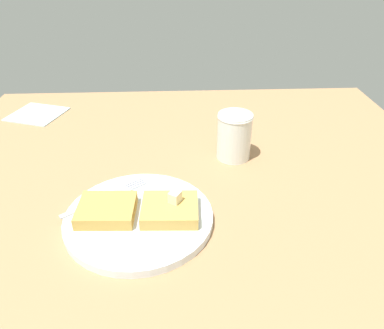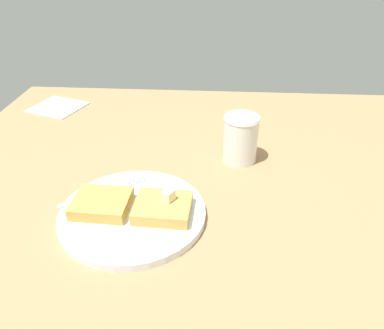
{
  "view_description": "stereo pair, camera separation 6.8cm",
  "coord_description": "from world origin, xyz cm",
  "px_view_note": "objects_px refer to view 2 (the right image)",
  "views": [
    {
      "loc": [
        2.79,
        53.6,
        43.17
      ],
      "look_at": [
        -0.01,
        -3.8,
        7.32
      ],
      "focal_mm": 35.0,
      "sensor_mm": 36.0,
      "label": 1
    },
    {
      "loc": [
        -3.97,
        53.53,
        43.17
      ],
      "look_at": [
        -0.01,
        -3.8,
        7.32
      ],
      "focal_mm": 35.0,
      "sensor_mm": 36.0,
      "label": 2
    }
  ],
  "objects_px": {
    "plate": "(133,213)",
    "fork": "(109,190)",
    "syrup_jar": "(240,140)",
    "napkin": "(58,107)"
  },
  "relations": [
    {
      "from": "plate",
      "to": "fork",
      "type": "bearing_deg",
      "value": -44.23
    },
    {
      "from": "syrup_jar",
      "to": "plate",
      "type": "bearing_deg",
      "value": 47.53
    },
    {
      "from": "plate",
      "to": "fork",
      "type": "relative_size",
      "value": 1.78
    },
    {
      "from": "plate",
      "to": "fork",
      "type": "distance_m",
      "value": 0.07
    },
    {
      "from": "napkin",
      "to": "syrup_jar",
      "type": "bearing_deg",
      "value": 153.66
    },
    {
      "from": "fork",
      "to": "napkin",
      "type": "height_order",
      "value": "fork"
    },
    {
      "from": "napkin",
      "to": "fork",
      "type": "bearing_deg",
      "value": 122.18
    },
    {
      "from": "fork",
      "to": "napkin",
      "type": "relative_size",
      "value": 1.09
    },
    {
      "from": "fork",
      "to": "syrup_jar",
      "type": "xyz_separation_m",
      "value": [
        -0.24,
        -0.15,
        0.03
      ]
    },
    {
      "from": "syrup_jar",
      "to": "napkin",
      "type": "height_order",
      "value": "syrup_jar"
    }
  ]
}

